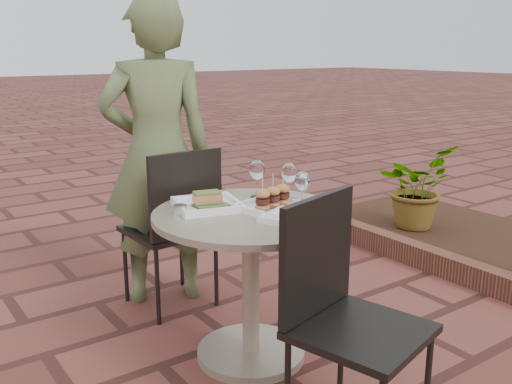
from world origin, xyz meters
TOP-DOWN VIEW (x-y plane):
  - ground at (0.00, 0.00)m, footprint 60.00×60.00m
  - cafe_table at (-0.02, 0.24)m, footprint 0.90×0.90m
  - chair_far at (-0.05, 0.91)m, footprint 0.46×0.46m
  - chair_near at (-0.06, -0.39)m, footprint 0.54×0.54m
  - diner at (-0.06, 1.12)m, footprint 0.74×0.61m
  - plate_salmon at (-0.15, 0.41)m, footprint 0.35×0.35m
  - plate_sliders at (0.08, 0.21)m, footprint 0.32×0.32m
  - plate_tuna at (0.05, 0.04)m, footprint 0.29×0.29m
  - wine_glass_right at (0.22, 0.17)m, footprint 0.07×0.07m
  - wine_glass_mid at (0.16, 0.45)m, footprint 0.08×0.08m
  - wine_glass_far at (0.26, 0.31)m, footprint 0.08×0.08m
  - steel_ramekin at (-0.30, 0.40)m, footprint 0.07×0.07m
  - cutlery_set at (0.28, 0.11)m, footprint 0.12×0.20m
  - planter_curb at (1.60, 0.30)m, footprint 0.12×3.00m
  - mulch_bed at (2.30, 0.30)m, footprint 1.30×3.00m
  - potted_plant_a at (2.13, 1.04)m, footprint 0.70×0.64m

SIDE VIEW (x-z plane):
  - ground at x=0.00m, z-range 0.00..0.00m
  - mulch_bed at x=2.30m, z-range 0.00..0.06m
  - planter_curb at x=1.60m, z-range 0.00..0.15m
  - potted_plant_a at x=2.13m, z-range 0.06..0.71m
  - cafe_table at x=-0.02m, z-range 0.12..0.85m
  - chair_far at x=-0.05m, z-range 0.08..1.01m
  - chair_near at x=-0.06m, z-range 0.08..1.01m
  - cutlery_set at x=0.28m, z-range 0.73..0.73m
  - plate_tuna at x=0.05m, z-range 0.73..0.76m
  - steel_ramekin at x=-0.30m, z-range 0.73..0.77m
  - plate_salmon at x=-0.15m, z-range 0.71..0.79m
  - plate_sliders at x=0.08m, z-range 0.68..0.86m
  - wine_glass_right at x=0.22m, z-range 0.77..0.94m
  - wine_glass_far at x=0.26m, z-range 0.77..0.95m
  - wine_glass_mid at x=0.16m, z-range 0.77..0.96m
  - diner at x=-0.06m, z-range 0.00..1.74m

